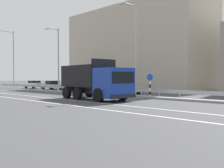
% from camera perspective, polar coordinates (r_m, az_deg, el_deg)
% --- Properties ---
extents(ground_plane, '(320.00, 320.00, 0.00)m').
position_cam_1_polar(ground_plane, '(23.81, 0.02, -3.03)').
color(ground_plane, '#424244').
extents(lane_strip_0, '(64.77, 0.16, 0.01)m').
position_cam_1_polar(lane_strip_0, '(20.93, -7.59, -3.63)').
color(lane_strip_0, silver).
rests_on(lane_strip_0, ground_plane).
extents(lane_strip_1, '(64.77, 0.16, 0.01)m').
position_cam_1_polar(lane_strip_1, '(19.55, -13.34, -4.00)').
color(lane_strip_1, silver).
rests_on(lane_strip_1, ground_plane).
extents(median_island, '(35.62, 1.10, 0.18)m').
position_cam_1_polar(median_island, '(25.31, 3.38, -2.57)').
color(median_island, gray).
rests_on(median_island, ground_plane).
extents(median_guardrail, '(64.77, 0.09, 0.78)m').
position_cam_1_polar(median_guardrail, '(25.93, 4.65, -1.42)').
color(median_guardrail, '#9EA0A5').
rests_on(median_guardrail, ground_plane).
extents(dump_truck, '(7.41, 3.22, 3.32)m').
position_cam_1_polar(dump_truck, '(21.18, -2.24, -0.06)').
color(dump_truck, '#19389E').
rests_on(dump_truck, ground_plane).
extents(median_road_sign, '(0.70, 0.16, 2.22)m').
position_cam_1_polar(median_road_sign, '(23.55, 8.27, -0.27)').
color(median_road_sign, white).
rests_on(median_road_sign, ground_plane).
extents(street_lamp_0, '(0.71, 2.78, 9.40)m').
position_cam_1_polar(street_lamp_0, '(45.69, -20.89, 5.54)').
color(street_lamp_0, '#ADADB2').
rests_on(street_lamp_0, ground_plane).
extents(street_lamp_1, '(0.71, 1.84, 8.14)m').
position_cam_1_polar(street_lamp_1, '(34.34, -11.79, 5.79)').
color(street_lamp_1, '#ADADB2').
rests_on(street_lamp_1, ground_plane).
extents(street_lamp_2, '(0.71, 1.88, 8.65)m').
position_cam_1_polar(street_lamp_2, '(24.52, 4.89, 8.25)').
color(street_lamp_2, '#ADADB2').
rests_on(street_lamp_2, ground_plane).
extents(parked_car_0, '(4.06, 1.86, 1.36)m').
position_cam_1_polar(parked_car_0, '(47.36, -16.61, -0.08)').
color(parked_car_0, silver).
rests_on(parked_car_0, ground_plane).
extents(parked_car_1, '(3.98, 1.96, 1.39)m').
position_cam_1_polar(parked_car_1, '(42.16, -12.90, -0.24)').
color(parked_car_1, silver).
rests_on(parked_car_1, ground_plane).
extents(parked_car_2, '(3.94, 1.91, 1.40)m').
position_cam_1_polar(parked_car_2, '(37.67, -8.21, -0.36)').
color(parked_car_2, '#B27A14').
rests_on(parked_car_2, ground_plane).
extents(parked_car_3, '(4.29, 1.93, 1.26)m').
position_cam_1_polar(parked_car_3, '(33.78, -3.67, -0.65)').
color(parked_car_3, '#A3A3A8').
rests_on(parked_car_3, ground_plane).
extents(parked_car_4, '(4.80, 1.96, 1.31)m').
position_cam_1_polar(parked_car_4, '(29.88, 2.39, -0.87)').
color(parked_car_4, '#A3A3A8').
rests_on(parked_car_4, ground_plane).
extents(background_building_0, '(23.85, 9.78, 12.93)m').
position_cam_1_polar(background_building_0, '(43.30, 5.39, 7.48)').
color(background_building_0, '#B7AD99').
rests_on(background_building_0, ground_plane).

